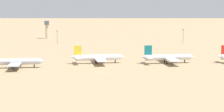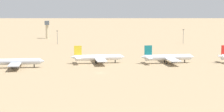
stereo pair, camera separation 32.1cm
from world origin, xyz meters
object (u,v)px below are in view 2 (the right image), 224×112
parked_jet_red_2 (14,62)px  light_pole_west (183,35)px  parked_jet_teal_4 (167,57)px  control_tower (47,28)px  light_pole_east (57,36)px  parked_jet_yellow_3 (97,58)px

parked_jet_red_2 → light_pole_west: 193.72m
parked_jet_red_2 → parked_jet_teal_4: (100.26, 4.27, 0.03)m
control_tower → light_pole_east: bearing=-80.1°
parked_jet_teal_4 → light_pole_east: size_ratio=2.81×
parked_jet_teal_4 → control_tower: 211.75m
light_pole_west → light_pole_east: bearing=173.3°
parked_jet_teal_4 → control_tower: size_ratio=1.87×
parked_jet_red_2 → light_pole_east: light_pole_east is taller
parked_jet_red_2 → light_pole_east: bearing=80.3°
parked_jet_teal_4 → light_pole_east: (-72.49, 131.50, 3.78)m
parked_jet_yellow_3 → parked_jet_teal_4: (46.64, -6.65, 0.06)m
parked_jet_red_2 → control_tower: 199.57m
parked_jet_red_2 → parked_jet_yellow_3: parked_jet_red_2 is taller
parked_jet_teal_4 → light_pole_east: bearing=118.0°
light_pole_west → light_pole_east: light_pole_west is taller
parked_jet_yellow_3 → light_pole_east: 127.55m
parked_jet_yellow_3 → parked_jet_teal_4: 47.11m
control_tower → light_pole_west: (134.23, -77.43, -3.74)m
parked_jet_red_2 → light_pole_west: light_pole_west is taller
parked_jet_red_2 → light_pole_west: bearing=40.6°
parked_jet_red_2 → light_pole_east: (27.77, 135.77, 3.81)m
light_pole_west → light_pole_east: size_ratio=1.08×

